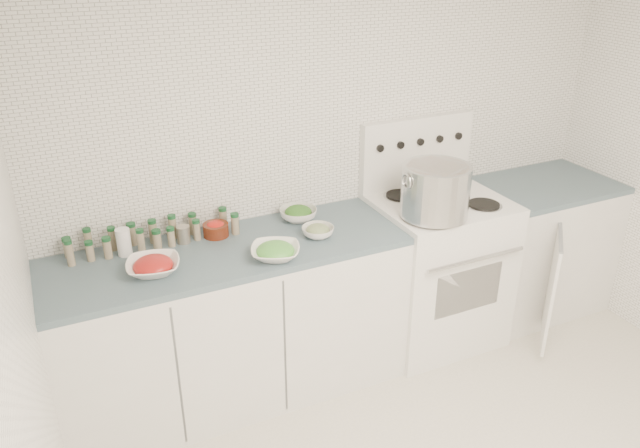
# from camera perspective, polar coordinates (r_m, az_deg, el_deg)

# --- Properties ---
(room_walls) EXTENTS (3.54, 3.04, 2.52)m
(room_walls) POSITION_cam_1_polar(r_m,az_deg,el_deg) (2.38, 19.26, 3.75)
(room_walls) COLOR white
(room_walls) RESTS_ON ground
(counter_left) EXTENTS (1.85, 0.62, 0.90)m
(counter_left) POSITION_cam_1_polar(r_m,az_deg,el_deg) (3.45, -7.94, -8.93)
(counter_left) COLOR white
(counter_left) RESTS_ON ground
(stove) EXTENTS (0.76, 0.70, 1.36)m
(stove) POSITION_cam_1_polar(r_m,az_deg,el_deg) (3.93, 10.45, -3.72)
(stove) COLOR white
(stove) RESTS_ON ground
(counter_right) EXTENTS (0.89, 0.92, 0.90)m
(counter_right) POSITION_cam_1_polar(r_m,az_deg,el_deg) (4.44, 19.12, -1.89)
(counter_right) COLOR white
(counter_right) RESTS_ON ground
(stock_pot) EXTENTS (0.40, 0.37, 0.29)m
(stock_pot) POSITION_cam_1_polar(r_m,az_deg,el_deg) (3.45, 10.52, 3.19)
(stock_pot) COLOR silver
(stock_pot) RESTS_ON stove
(bowl_tomato) EXTENTS (0.30, 0.30, 0.08)m
(bowl_tomato) POSITION_cam_1_polar(r_m,az_deg,el_deg) (3.06, -15.00, -3.71)
(bowl_tomato) COLOR white
(bowl_tomato) RESTS_ON counter_left
(bowl_snowpea) EXTENTS (0.32, 0.32, 0.08)m
(bowl_snowpea) POSITION_cam_1_polar(r_m,az_deg,el_deg) (3.10, -4.10, -2.50)
(bowl_snowpea) COLOR white
(bowl_snowpea) RESTS_ON counter_left
(bowl_broccoli) EXTENTS (0.25, 0.25, 0.08)m
(bowl_broccoli) POSITION_cam_1_polar(r_m,az_deg,el_deg) (3.49, -2.00, 0.98)
(bowl_broccoli) COLOR white
(bowl_broccoli) RESTS_ON counter_left
(bowl_zucchini) EXTENTS (0.17, 0.17, 0.07)m
(bowl_zucchini) POSITION_cam_1_polar(r_m,az_deg,el_deg) (3.30, -0.19, -0.63)
(bowl_zucchini) COLOR white
(bowl_zucchini) RESTS_ON counter_left
(bowl_pepper) EXTENTS (0.14, 0.14, 0.08)m
(bowl_pepper) POSITION_cam_1_polar(r_m,az_deg,el_deg) (3.35, -9.51, -0.42)
(bowl_pepper) COLOR #501C0D
(bowl_pepper) RESTS_ON counter_left
(salt_canister) EXTENTS (0.08, 0.08, 0.14)m
(salt_canister) POSITION_cam_1_polar(r_m,az_deg,el_deg) (3.25, -17.50, -1.59)
(salt_canister) COLOR white
(salt_canister) RESTS_ON counter_left
(tin_can) EXTENTS (0.08, 0.08, 0.09)m
(tin_can) POSITION_cam_1_polar(r_m,az_deg,el_deg) (3.31, -12.38, -0.93)
(tin_can) COLOR gray
(tin_can) RESTS_ON counter_left
(spice_cluster) EXTENTS (0.88, 0.15, 0.14)m
(spice_cluster) POSITION_cam_1_polar(r_m,az_deg,el_deg) (3.31, -15.51, -0.99)
(spice_cluster) COLOR gray
(spice_cluster) RESTS_ON counter_left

